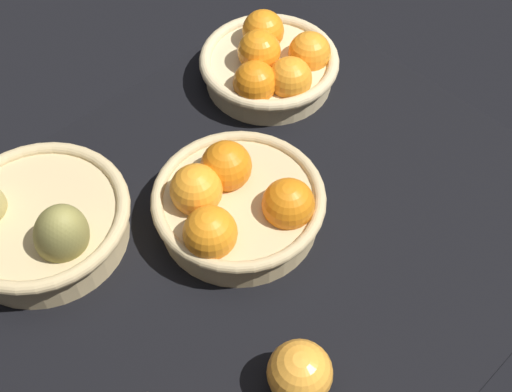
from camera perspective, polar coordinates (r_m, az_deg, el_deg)
market_tray at (r=97.95cm, az=0.49°, el=-3.05°), size 84.00×72.00×3.00cm
basket_far_left_pears at (r=96.50cm, az=-18.16°, el=-2.07°), size 25.20×25.20×14.08cm
basket_far_right at (r=113.35cm, az=1.30°, el=11.14°), size 23.34×23.34×10.62cm
basket_center at (r=93.60cm, az=-1.66°, el=-0.62°), size 24.49×24.49×10.93cm
loose_orange_back_gap at (r=81.96cm, az=3.74°, el=-14.76°), size 7.92×7.92×7.92cm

